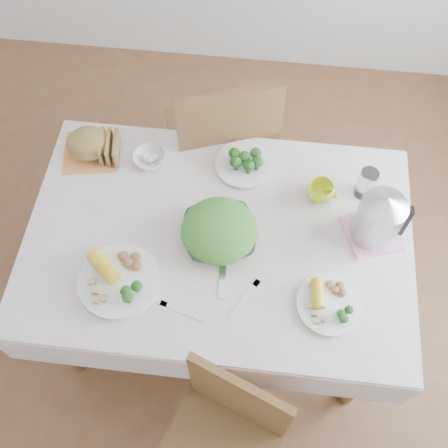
# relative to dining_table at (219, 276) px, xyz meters

# --- Properties ---
(floor) EXTENTS (3.60, 3.60, 0.00)m
(floor) POSITION_rel_dining_table_xyz_m (0.00, 0.00, -0.38)
(floor) COLOR brown
(floor) RESTS_ON ground
(dining_table) EXTENTS (1.40, 0.90, 0.75)m
(dining_table) POSITION_rel_dining_table_xyz_m (0.00, 0.00, 0.00)
(dining_table) COLOR brown
(dining_table) RESTS_ON floor
(tablecloth) EXTENTS (1.50, 1.00, 0.01)m
(tablecloth) POSITION_rel_dining_table_xyz_m (0.00, 0.00, 0.38)
(tablecloth) COLOR beige
(tablecloth) RESTS_ON dining_table
(chair_far) EXTENTS (0.60, 0.60, 1.04)m
(chair_far) POSITION_rel_dining_table_xyz_m (-0.08, 0.68, 0.09)
(chair_far) COLOR brown
(chair_far) RESTS_ON floor
(salad_bowl) EXTENTS (0.33, 0.33, 0.07)m
(salad_bowl) POSITION_rel_dining_table_xyz_m (0.01, -0.01, 0.42)
(salad_bowl) COLOR white
(salad_bowl) RESTS_ON tablecloth
(dinner_plate_left) EXTENTS (0.41, 0.41, 0.03)m
(dinner_plate_left) POSITION_rel_dining_table_xyz_m (-0.34, -0.24, 0.40)
(dinner_plate_left) COLOR white
(dinner_plate_left) RESTS_ON tablecloth
(dinner_plate_right) EXTENTS (0.29, 0.29, 0.02)m
(dinner_plate_right) POSITION_rel_dining_table_xyz_m (0.43, -0.24, 0.40)
(dinner_plate_right) COLOR white
(dinner_plate_right) RESTS_ON tablecloth
(broccoli_plate) EXTENTS (0.29, 0.29, 0.02)m
(broccoli_plate) POSITION_rel_dining_table_xyz_m (0.07, 0.34, 0.40)
(broccoli_plate) COLOR beige
(broccoli_plate) RESTS_ON tablecloth
(napkin) EXTENTS (0.26, 0.26, 0.00)m
(napkin) POSITION_rel_dining_table_xyz_m (-0.59, 0.34, 0.39)
(napkin) COLOR #E48443
(napkin) RESTS_ON tablecloth
(bread_loaf) EXTENTS (0.20, 0.20, 0.11)m
(bread_loaf) POSITION_rel_dining_table_xyz_m (-0.59, 0.34, 0.45)
(bread_loaf) COLOR olive
(bread_loaf) RESTS_ON napkin
(fruit_bowl) EXTENTS (0.17, 0.17, 0.04)m
(fruit_bowl) POSITION_rel_dining_table_xyz_m (-0.33, 0.32, 0.41)
(fruit_bowl) COLOR white
(fruit_bowl) RESTS_ON tablecloth
(yellow_mug) EXTENTS (0.14, 0.14, 0.08)m
(yellow_mug) POSITION_rel_dining_table_xyz_m (0.38, 0.22, 0.43)
(yellow_mug) COLOR yellow
(yellow_mug) RESTS_ON tablecloth
(glass_tumbler) EXTENTS (0.08, 0.08, 0.14)m
(glass_tumbler) POSITION_rel_dining_table_xyz_m (0.56, 0.26, 0.45)
(glass_tumbler) COLOR white
(glass_tumbler) RESTS_ON tablecloth
(pink_tray) EXTENTS (0.25, 0.25, 0.02)m
(pink_tray) POSITION_rel_dining_table_xyz_m (0.59, 0.07, 0.40)
(pink_tray) COLOR pink
(pink_tray) RESTS_ON tablecloth
(electric_kettle) EXTENTS (0.17, 0.17, 0.24)m
(electric_kettle) POSITION_rel_dining_table_xyz_m (0.59, 0.07, 0.51)
(electric_kettle) COLOR #B2B5BA
(electric_kettle) RESTS_ON pink_tray
(fork_left) EXTENTS (0.04, 0.22, 0.00)m
(fork_left) POSITION_rel_dining_table_xyz_m (0.04, -0.15, 0.39)
(fork_left) COLOR silver
(fork_left) RESTS_ON tablecloth
(fork_right) EXTENTS (0.11, 0.17, 0.00)m
(fork_right) POSITION_rel_dining_table_xyz_m (0.13, -0.25, 0.39)
(fork_right) COLOR silver
(fork_right) RESTS_ON tablecloth
(knife) EXTENTS (0.17, 0.06, 0.00)m
(knife) POSITION_rel_dining_table_xyz_m (-0.09, -0.32, 0.39)
(knife) COLOR silver
(knife) RESTS_ON tablecloth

